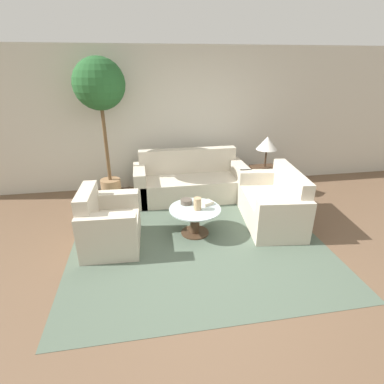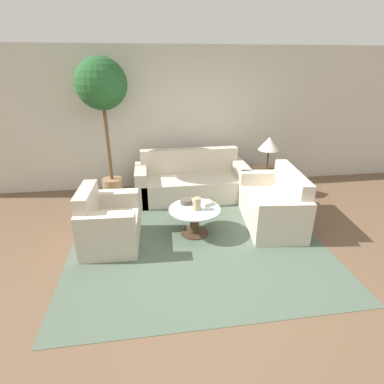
{
  "view_description": "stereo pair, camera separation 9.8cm",
  "coord_description": "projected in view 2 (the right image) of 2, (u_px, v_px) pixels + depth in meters",
  "views": [
    {
      "loc": [
        -0.77,
        -3.08,
        2.29
      ],
      "look_at": [
        -0.08,
        0.9,
        0.55
      ],
      "focal_mm": 28.0,
      "sensor_mm": 36.0,
      "label": 1
    },
    {
      "loc": [
        -0.67,
        -3.1,
        2.29
      ],
      "look_at": [
        -0.08,
        0.9,
        0.55
      ],
      "focal_mm": 28.0,
      "sensor_mm": 36.0,
      "label": 2
    }
  ],
  "objects": [
    {
      "name": "rug",
      "position": [
        194.0,
        233.0,
        4.39
      ],
      "size": [
        3.41,
        3.46,
        0.01
      ],
      "color": "#4C5B4C",
      "rests_on": "ground_plane"
    },
    {
      "name": "coffee_table",
      "position": [
        195.0,
        217.0,
        4.29
      ],
      "size": [
        0.74,
        0.74,
        0.4
      ],
      "color": "#422D1E",
      "rests_on": "ground_plane"
    },
    {
      "name": "potted_plant",
      "position": [
        102.0,
        93.0,
        4.83
      ],
      "size": [
        0.83,
        0.83,
        2.41
      ],
      "color": "#93704C",
      "rests_on": "ground_plane"
    },
    {
      "name": "book_stack",
      "position": [
        207.0,
        203.0,
        4.34
      ],
      "size": [
        0.2,
        0.19,
        0.05
      ],
      "rotation": [
        0.0,
        0.0,
        0.5
      ],
      "color": "beige",
      "rests_on": "coffee_table"
    },
    {
      "name": "bowl",
      "position": [
        186.0,
        202.0,
        4.36
      ],
      "size": [
        0.17,
        0.17,
        0.07
      ],
      "color": "brown",
      "rests_on": "coffee_table"
    },
    {
      "name": "table_lamp",
      "position": [
        269.0,
        144.0,
        5.29
      ],
      "size": [
        0.37,
        0.37,
        0.58
      ],
      "color": "#422D1E",
      "rests_on": "side_table"
    },
    {
      "name": "sofa_main",
      "position": [
        191.0,
        182.0,
        5.49
      ],
      "size": [
        1.99,
        0.79,
        0.85
      ],
      "color": "beige",
      "rests_on": "ground_plane"
    },
    {
      "name": "armchair",
      "position": [
        107.0,
        225.0,
        4.03
      ],
      "size": [
        0.76,
        0.94,
        0.82
      ],
      "rotation": [
        0.0,
        0.0,
        1.53
      ],
      "color": "beige",
      "rests_on": "ground_plane"
    },
    {
      "name": "wall_back",
      "position": [
        183.0,
        120.0,
        5.7
      ],
      "size": [
        10.0,
        0.06,
        2.6
      ],
      "color": "beige",
      "rests_on": "ground_plane"
    },
    {
      "name": "vase",
      "position": [
        197.0,
        204.0,
        4.17
      ],
      "size": [
        0.11,
        0.11,
        0.18
      ],
      "color": "tan",
      "rests_on": "coffee_table"
    },
    {
      "name": "side_table",
      "position": [
        265.0,
        182.0,
        5.58
      ],
      "size": [
        0.45,
        0.45,
        0.52
      ],
      "color": "#422D1E",
      "rests_on": "ground_plane"
    },
    {
      "name": "loveseat",
      "position": [
        275.0,
        206.0,
        4.58
      ],
      "size": [
        0.9,
        1.48,
        0.84
      ],
      "rotation": [
        0.0,
        0.0,
        -1.68
      ],
      "color": "beige",
      "rests_on": "ground_plane"
    },
    {
      "name": "ground_plane",
      "position": [
        209.0,
        259.0,
        3.81
      ],
      "size": [
        14.0,
        14.0,
        0.0
      ],
      "primitive_type": "plane",
      "color": "brown"
    }
  ]
}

